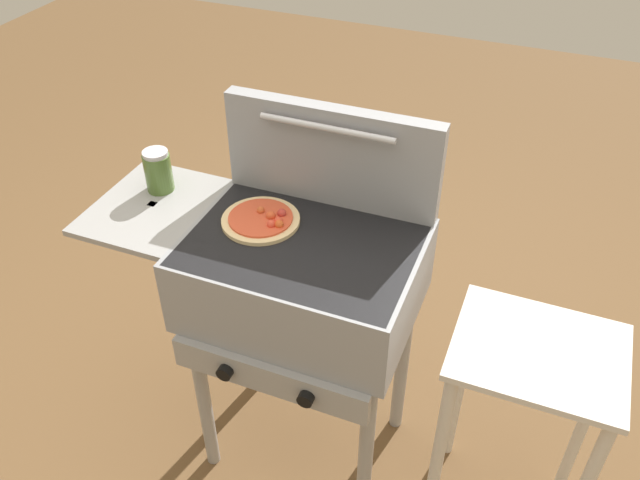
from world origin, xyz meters
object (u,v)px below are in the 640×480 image
grill (299,281)px  sauce_jar (158,171)px  pizza_pepperoni (262,220)px  prep_table (525,401)px

grill → sauce_jar: 0.53m
grill → sauce_jar: size_ratio=7.37×
pizza_pepperoni → prep_table: 0.89m
grill → prep_table: grill is taller
prep_table → sauce_jar: bearing=176.2°
sauce_jar → prep_table: 1.24m
grill → sauce_jar: sauce_jar is taller
grill → pizza_pepperoni: pizza_pepperoni is taller
sauce_jar → pizza_pepperoni: bearing=-6.2°
grill → prep_table: size_ratio=1.29×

